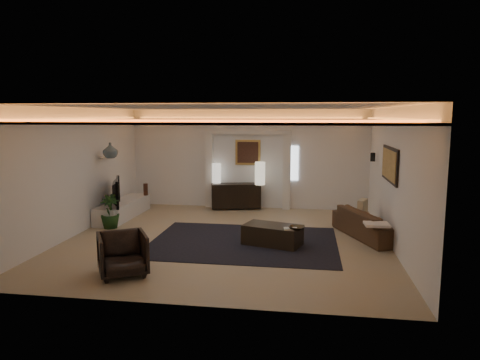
# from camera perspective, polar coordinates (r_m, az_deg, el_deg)

# --- Properties ---
(floor) EXTENTS (7.00, 7.00, 0.00)m
(floor) POSITION_cam_1_polar(r_m,az_deg,el_deg) (9.95, -1.67, -7.62)
(floor) COLOR #9F8961
(floor) RESTS_ON ground
(ceiling) EXTENTS (7.00, 7.00, 0.00)m
(ceiling) POSITION_cam_1_polar(r_m,az_deg,el_deg) (9.56, -1.75, 9.33)
(ceiling) COLOR white
(ceiling) RESTS_ON ground
(wall_back) EXTENTS (7.00, 0.00, 7.00)m
(wall_back) POSITION_cam_1_polar(r_m,az_deg,el_deg) (13.09, 1.04, 2.71)
(wall_back) COLOR white
(wall_back) RESTS_ON ground
(wall_front) EXTENTS (7.00, 0.00, 7.00)m
(wall_front) POSITION_cam_1_polar(r_m,az_deg,el_deg) (6.29, -7.45, -3.53)
(wall_front) COLOR white
(wall_front) RESTS_ON ground
(wall_left) EXTENTS (0.00, 7.00, 7.00)m
(wall_left) POSITION_cam_1_polar(r_m,az_deg,el_deg) (10.84, -20.24, 1.02)
(wall_left) COLOR white
(wall_left) RESTS_ON ground
(wall_right) EXTENTS (0.00, 7.00, 7.00)m
(wall_right) POSITION_cam_1_polar(r_m,az_deg,el_deg) (9.66, 19.17, 0.23)
(wall_right) COLOR white
(wall_right) RESTS_ON ground
(cove_soffit) EXTENTS (7.00, 7.00, 0.04)m
(cove_soffit) POSITION_cam_1_polar(r_m,az_deg,el_deg) (9.56, -1.74, 7.65)
(cove_soffit) COLOR silver
(cove_soffit) RESTS_ON ceiling
(daylight_slit) EXTENTS (0.25, 0.03, 1.00)m
(daylight_slit) POSITION_cam_1_polar(r_m,az_deg,el_deg) (12.97, 6.96, 2.16)
(daylight_slit) COLOR white
(daylight_slit) RESTS_ON wall_back
(area_rug) EXTENTS (4.00, 3.00, 0.01)m
(area_rug) POSITION_cam_1_polar(r_m,az_deg,el_deg) (9.69, 0.46, -8.01)
(area_rug) COLOR black
(area_rug) RESTS_ON ground
(pilaster_left) EXTENTS (0.22, 0.20, 2.20)m
(pilaster_left) POSITION_cam_1_polar(r_m,az_deg,el_deg) (13.23, -3.96, 1.23)
(pilaster_left) COLOR silver
(pilaster_left) RESTS_ON ground
(pilaster_right) EXTENTS (0.22, 0.20, 2.20)m
(pilaster_right) POSITION_cam_1_polar(r_m,az_deg,el_deg) (12.92, 6.04, 1.03)
(pilaster_right) COLOR silver
(pilaster_right) RESTS_ON ground
(alcove_header) EXTENTS (2.52, 0.20, 0.12)m
(alcove_header) POSITION_cam_1_polar(r_m,az_deg,el_deg) (12.93, 0.99, 6.20)
(alcove_header) COLOR silver
(alcove_header) RESTS_ON wall_back
(painting_frame) EXTENTS (0.74, 0.04, 0.74)m
(painting_frame) POSITION_cam_1_polar(r_m,az_deg,el_deg) (13.04, 1.03, 3.57)
(painting_frame) COLOR tan
(painting_frame) RESTS_ON wall_back
(painting_canvas) EXTENTS (0.62, 0.02, 0.62)m
(painting_canvas) POSITION_cam_1_polar(r_m,az_deg,el_deg) (13.01, 1.01, 3.56)
(painting_canvas) COLOR #4C2D1E
(painting_canvas) RESTS_ON wall_back
(art_panel_frame) EXTENTS (0.04, 1.64, 0.74)m
(art_panel_frame) POSITION_cam_1_polar(r_m,az_deg,el_deg) (9.92, 18.76, 1.91)
(art_panel_frame) COLOR black
(art_panel_frame) RESTS_ON wall_right
(art_panel_gold) EXTENTS (0.02, 1.50, 0.62)m
(art_panel_gold) POSITION_cam_1_polar(r_m,az_deg,el_deg) (9.91, 18.62, 1.91)
(art_panel_gold) COLOR tan
(art_panel_gold) RESTS_ON wall_right
(wall_sconce) EXTENTS (0.12, 0.12, 0.22)m
(wall_sconce) POSITION_cam_1_polar(r_m,az_deg,el_deg) (11.77, 16.73, 2.85)
(wall_sconce) COLOR black
(wall_sconce) RESTS_ON wall_right
(wall_niche) EXTENTS (0.10, 0.55, 0.04)m
(wall_niche) POSITION_cam_1_polar(r_m,az_deg,el_deg) (12.03, -16.83, 2.81)
(wall_niche) COLOR silver
(wall_niche) RESTS_ON wall_left
(console) EXTENTS (1.49, 0.76, 0.71)m
(console) POSITION_cam_1_polar(r_m,az_deg,el_deg) (12.97, -0.52, -2.02)
(console) COLOR black
(console) RESTS_ON ground
(lamp_left) EXTENTS (0.30, 0.30, 0.57)m
(lamp_left) POSITION_cam_1_polar(r_m,az_deg,el_deg) (13.03, -3.05, 1.09)
(lamp_left) COLOR beige
(lamp_left) RESTS_ON console
(lamp_right) EXTENTS (0.32, 0.32, 0.65)m
(lamp_right) POSITION_cam_1_polar(r_m,az_deg,el_deg) (12.69, 2.59, 0.89)
(lamp_right) COLOR beige
(lamp_right) RESTS_ON console
(media_ledge) EXTENTS (0.64, 2.41, 0.45)m
(media_ledge) POSITION_cam_1_polar(r_m,az_deg,el_deg) (12.36, -14.80, -3.65)
(media_ledge) COLOR silver
(media_ledge) RESTS_ON ground
(tv) EXTENTS (1.18, 0.61, 0.70)m
(tv) POSITION_cam_1_polar(r_m,az_deg,el_deg) (11.72, -16.06, -1.49)
(tv) COLOR black
(tv) RESTS_ON media_ledge
(figurine) EXTENTS (0.13, 0.13, 0.34)m
(figurine) POSITION_cam_1_polar(r_m,az_deg,el_deg) (13.01, -12.06, -1.11)
(figurine) COLOR #43251A
(figurine) RESTS_ON media_ledge
(ginger_jar) EXTENTS (0.43, 0.43, 0.39)m
(ginger_jar) POSITION_cam_1_polar(r_m,az_deg,el_deg) (11.56, -16.35, 3.69)
(ginger_jar) COLOR slate
(ginger_jar) RESTS_ON wall_niche
(plant) EXTENTS (0.51, 0.51, 0.82)m
(plant) POSITION_cam_1_polar(r_m,az_deg,el_deg) (11.24, -16.38, -3.92)
(plant) COLOR black
(plant) RESTS_ON ground
(sofa) EXTENTS (2.26, 1.57, 0.61)m
(sofa) POSITION_cam_1_polar(r_m,az_deg,el_deg) (10.46, 16.32, -5.42)
(sofa) COLOR #34261A
(sofa) RESTS_ON ground
(throw_blanket) EXTENTS (0.50, 0.42, 0.05)m
(throw_blanket) POSITION_cam_1_polar(r_m,az_deg,el_deg) (9.40, 17.19, -5.48)
(throw_blanket) COLOR #EDE5BF
(throw_blanket) RESTS_ON sofa
(throw_pillow) EXTENTS (0.29, 0.47, 0.45)m
(throw_pillow) POSITION_cam_1_polar(r_m,az_deg,el_deg) (10.82, 15.49, -3.61)
(throw_pillow) COLOR tan
(throw_pillow) RESTS_ON sofa
(coffee_table) EXTENTS (1.33, 0.97, 0.44)m
(coffee_table) POSITION_cam_1_polar(r_m,az_deg,el_deg) (9.51, 4.20, -7.10)
(coffee_table) COLOR black
(coffee_table) RESTS_ON ground
(bowl) EXTENTS (0.39, 0.39, 0.08)m
(bowl) POSITION_cam_1_polar(r_m,az_deg,el_deg) (9.11, 7.32, -6.26)
(bowl) COLOR #342615
(bowl) RESTS_ON coffee_table
(magazine) EXTENTS (0.29, 0.23, 0.03)m
(magazine) POSITION_cam_1_polar(r_m,az_deg,el_deg) (9.12, 6.53, -6.38)
(magazine) COLOR beige
(magazine) RESTS_ON coffee_table
(armchair) EXTENTS (1.09, 1.10, 0.74)m
(armchair) POSITION_cam_1_polar(r_m,az_deg,el_deg) (7.97, -14.87, -9.22)
(armchair) COLOR black
(armchair) RESTS_ON ground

